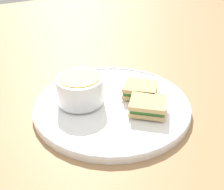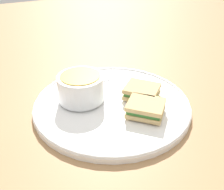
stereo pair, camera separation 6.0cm
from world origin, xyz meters
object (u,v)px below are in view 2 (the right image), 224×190
(sandwich_half_near, at_px, (146,108))
(soup_bowl, at_px, (81,87))
(spoon, at_px, (83,84))
(sandwich_half_far, at_px, (142,92))

(sandwich_half_near, bearing_deg, soup_bowl, 42.68)
(soup_bowl, relative_size, sandwich_half_near, 1.06)
(soup_bowl, distance_m, spoon, 0.07)
(spoon, distance_m, sandwich_half_far, 0.15)
(spoon, relative_size, sandwich_half_near, 1.14)
(soup_bowl, xyz_separation_m, sandwich_half_near, (-0.11, -0.11, -0.02))
(sandwich_half_near, relative_size, sandwich_half_far, 1.00)
(spoon, height_order, sandwich_half_near, sandwich_half_near)
(sandwich_half_near, height_order, sandwich_half_far, same)
(sandwich_half_near, bearing_deg, spoon, 24.92)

